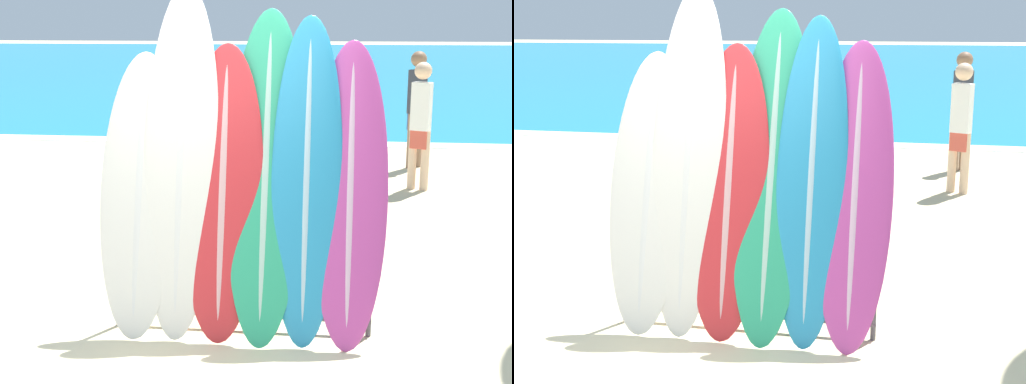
% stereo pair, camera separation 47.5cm
% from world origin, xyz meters
% --- Properties ---
extents(ground_plane, '(160.00, 160.00, 0.00)m').
position_xyz_m(ground_plane, '(0.00, 0.00, 0.00)').
color(ground_plane, beige).
extents(ocean_water, '(120.00, 60.00, 0.01)m').
position_xyz_m(ocean_water, '(0.00, 38.39, 0.00)').
color(ocean_water, teal).
rests_on(ocean_water, ground_plane).
extents(surfboard_rack, '(1.90, 0.04, 0.86)m').
position_xyz_m(surfboard_rack, '(0.39, 0.62, 0.46)').
color(surfboard_rack, '#47474C').
rests_on(surfboard_rack, ground_plane).
extents(surfboard_slot_0, '(0.60, 0.69, 2.05)m').
position_xyz_m(surfboard_slot_0, '(-0.38, 0.65, 1.03)').
color(surfboard_slot_0, silver).
rests_on(surfboard_slot_0, ground_plane).
extents(surfboard_slot_1, '(0.56, 0.77, 2.54)m').
position_xyz_m(surfboard_slot_1, '(-0.08, 0.70, 1.27)').
color(surfboard_slot_1, silver).
rests_on(surfboard_slot_1, ground_plane).
extents(surfboard_slot_2, '(0.59, 0.69, 2.12)m').
position_xyz_m(surfboard_slot_2, '(0.24, 0.65, 1.06)').
color(surfboard_slot_2, red).
rests_on(surfboard_slot_2, ground_plane).
extents(surfboard_slot_3, '(0.57, 0.90, 2.37)m').
position_xyz_m(surfboard_slot_3, '(0.55, 0.71, 1.19)').
color(surfboard_slot_3, '#289E70').
rests_on(surfboard_slot_3, ground_plane).
extents(surfboard_slot_4, '(0.51, 0.76, 2.32)m').
position_xyz_m(surfboard_slot_4, '(0.85, 0.67, 1.16)').
color(surfboard_slot_4, teal).
rests_on(surfboard_slot_4, ground_plane).
extents(surfboard_slot_5, '(0.54, 0.77, 2.15)m').
position_xyz_m(surfboard_slot_5, '(1.16, 0.66, 1.07)').
color(surfboard_slot_5, '#B23D8E').
rests_on(surfboard_slot_5, ground_plane).
extents(person_near_water, '(0.27, 0.31, 1.79)m').
position_xyz_m(person_near_water, '(0.48, 2.46, 0.98)').
color(person_near_water, beige).
rests_on(person_near_water, ground_plane).
extents(person_mid_beach, '(0.30, 0.31, 1.82)m').
position_xyz_m(person_mid_beach, '(2.24, 7.03, 0.99)').
color(person_mid_beach, '#846047').
rests_on(person_mid_beach, ground_plane).
extents(person_far_left, '(0.26, 0.25, 1.53)m').
position_xyz_m(person_far_left, '(-1.98, 7.96, 0.83)').
color(person_far_left, '#A87A5B').
rests_on(person_far_left, ground_plane).
extents(person_far_right, '(0.30, 0.25, 1.74)m').
position_xyz_m(person_far_right, '(2.15, 5.48, 0.95)').
color(person_far_right, beige).
rests_on(person_far_right, ground_plane).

